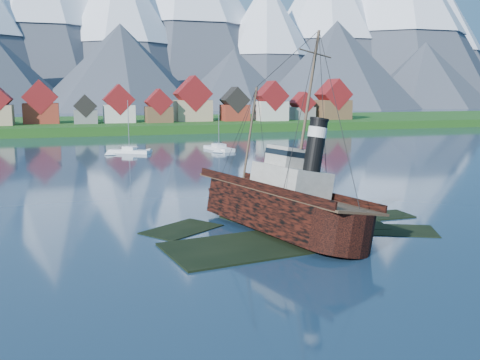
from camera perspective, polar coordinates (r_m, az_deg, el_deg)
name	(u,v)px	position (r m, az deg, el deg)	size (l,w,h in m)	color
ground	(282,237)	(54.03, 4.52, -6.11)	(1400.00, 1400.00, 0.00)	#172C41
shoal	(290,234)	(56.69, 5.36, -5.73)	(31.71, 21.24, 1.14)	black
shore_bank	(121,128)	(219.50, -12.57, 5.47)	(600.00, 80.00, 3.20)	#154513
seawall	(132,135)	(181.79, -11.45, 4.72)	(600.00, 2.50, 2.00)	#3F3D38
town	(28,107)	(200.82, -21.70, 7.25)	(250.96, 16.69, 17.30)	maroon
mountains	(84,8)	(534.99, -16.26, 17.16)	(965.00, 340.00, 205.00)	#2D333D
tugboat_wreck	(271,202)	(57.44, 3.27, -2.32)	(6.40, 27.58, 21.86)	black
sailboat_c	(129,152)	(128.67, -11.72, 2.95)	(9.81, 7.56, 12.95)	white
sailboat_e	(219,149)	(132.54, -2.26, 3.32)	(5.28, 11.71, 13.18)	white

